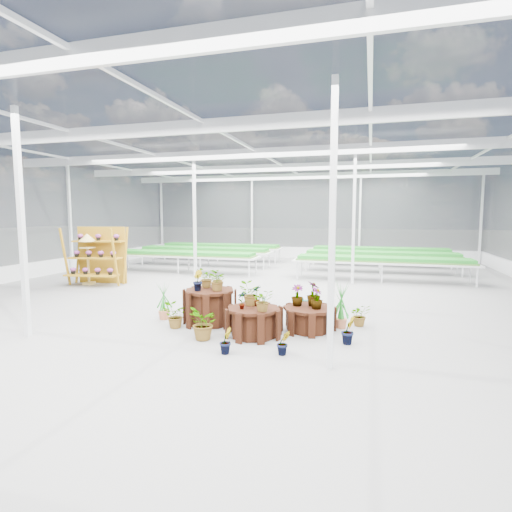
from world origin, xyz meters
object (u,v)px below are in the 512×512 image
(shelf_rack, at_px, (96,256))
(plinth_low, at_px, (309,319))
(plinth_mid, at_px, (254,322))
(bird_table, at_px, (88,259))
(plinth_tall, at_px, (210,307))

(shelf_rack, bearing_deg, plinth_low, -31.36)
(plinth_mid, relative_size, bird_table, 0.62)
(bird_table, bearing_deg, plinth_mid, -51.58)
(plinth_mid, height_order, plinth_low, plinth_mid)
(shelf_rack, relative_size, bird_table, 1.13)
(bird_table, bearing_deg, plinth_tall, -52.18)
(plinth_mid, bearing_deg, plinth_low, 34.99)
(plinth_mid, relative_size, plinth_low, 1.00)
(plinth_low, height_order, bird_table, bird_table)
(shelf_rack, height_order, bird_table, shelf_rack)
(shelf_rack, distance_m, bird_table, 0.35)
(plinth_mid, distance_m, bird_table, 8.33)
(plinth_mid, relative_size, shelf_rack, 0.55)
(plinth_tall, relative_size, shelf_rack, 0.57)
(plinth_mid, bearing_deg, shelf_rack, 149.20)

